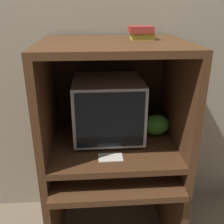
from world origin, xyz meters
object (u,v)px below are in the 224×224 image
crt_monitor (108,108)px  mouse (158,169)px  keyboard (109,170)px  snack_bag (156,125)px  book_stack (141,32)px

crt_monitor → mouse: 0.47m
keyboard → mouse: size_ratio=7.62×
keyboard → snack_bag: 0.42m
crt_monitor → snack_bag: crt_monitor is taller
keyboard → snack_bag: bearing=32.4°
crt_monitor → keyboard: 0.37m
keyboard → snack_bag: snack_bag is taller
keyboard → book_stack: (0.20, 0.19, 0.76)m
crt_monitor → book_stack: book_stack is taller
crt_monitor → snack_bag: bearing=1.0°
snack_bag → book_stack: size_ratio=1.21×
keyboard → mouse: mouse is taller
keyboard → book_stack: size_ratio=3.50×
mouse → snack_bag: snack_bag is taller
snack_bag → crt_monitor: bearing=-179.0°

